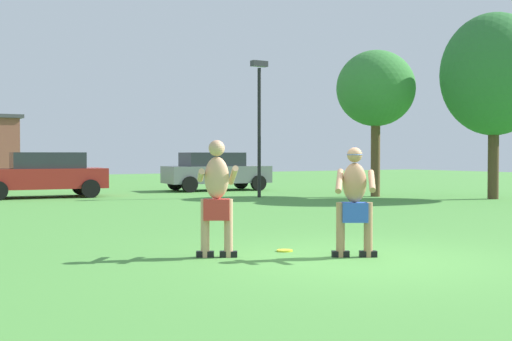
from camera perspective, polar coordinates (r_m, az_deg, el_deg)
ground_plane at (r=9.83m, az=8.84°, el=-7.56°), size 80.00×80.00×0.00m
player_near at (r=9.87m, az=-3.39°, el=-2.11°), size 0.73×0.83×1.74m
player_in_blue at (r=9.96m, az=8.45°, el=-2.26°), size 0.82×0.71×1.64m
frisbee at (r=10.53m, az=2.47°, el=-6.87°), size 0.26×0.26×0.03m
car_gray_mid_lot at (r=27.68m, az=-3.50°, el=-0.02°), size 4.47×2.40×1.58m
car_red_far_end at (r=24.42m, az=-17.76°, el=-0.28°), size 4.47×2.40×1.58m
lamp_post at (r=23.34m, az=0.28°, el=5.06°), size 0.60×0.24×4.78m
tree_left_field at (r=24.24m, az=10.23°, el=6.87°), size 2.80×2.80×5.22m
tree_behind_players at (r=24.00m, az=19.74°, el=7.73°), size 3.57×3.57×6.28m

